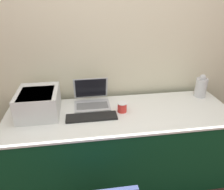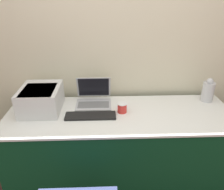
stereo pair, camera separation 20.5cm
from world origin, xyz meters
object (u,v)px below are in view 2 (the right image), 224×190
coffee_cup (122,108)px  metal_pitcher (208,91)px  printer (41,98)px  external_keyboard (91,116)px  laptop_left (94,98)px

coffee_cup → metal_pitcher: (0.92, 0.21, 0.07)m
printer → coffee_cup: (0.78, -0.08, -0.08)m
coffee_cup → printer: bearing=174.1°
external_keyboard → metal_pitcher: size_ratio=1.84×
coffee_cup → laptop_left: bearing=145.0°
printer → external_keyboard: printer is taller
laptop_left → external_keyboard: size_ratio=0.76×
laptop_left → external_keyboard: laptop_left is taller
printer → coffee_cup: 0.79m
external_keyboard → metal_pitcher: (1.22, 0.29, 0.10)m
external_keyboard → coffee_cup: size_ratio=4.92×
coffee_cup → metal_pitcher: metal_pitcher is taller
laptop_left → metal_pitcher: same height
printer → metal_pitcher: size_ratio=1.68×
coffee_cup → external_keyboard: bearing=-165.8°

